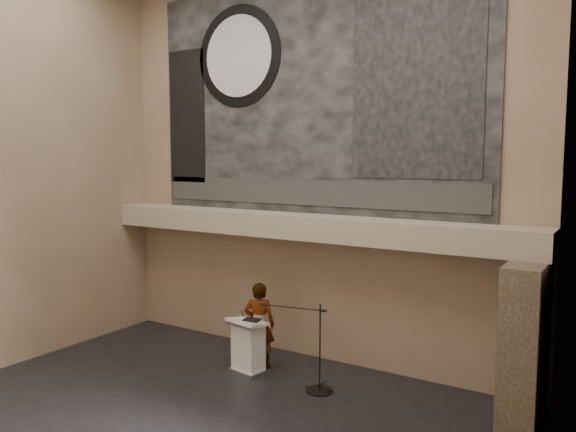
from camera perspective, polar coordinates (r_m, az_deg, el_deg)
The scene contains 18 objects.
floor at distance 9.99m, azimuth -10.55°, elevation -20.28°, with size 10.00×10.00×0.00m, color black.
wall_back at distance 12.19m, azimuth 2.02°, elevation 5.25°, with size 10.00×0.02×8.50m, color #816B52.
wall_right at distance 6.62m, azimuth 22.32°, elevation 4.22°, with size 0.02×8.00×8.50m, color #816B52.
soffit at distance 11.93m, azimuth 1.03°, elevation -1.03°, with size 10.00×0.80×0.50m, color tan.
sprinkler_left at distance 12.83m, azimuth -5.21°, elevation -1.82°, with size 0.04×0.04×0.06m, color #B2893D.
sprinkler_right at distance 11.06m, azimuth 9.33°, elevation -3.12°, with size 0.04×0.04×0.06m, color #B2893D.
banner at distance 12.23m, azimuth 1.98°, elevation 12.05°, with size 8.00×0.05×5.00m, color black.
banner_text_strip at distance 12.15m, azimuth 1.85°, elevation 2.41°, with size 7.76×0.02×0.55m, color #2C2C2C.
banner_clock_rim at distance 13.33m, azimuth -5.05°, elevation 15.87°, with size 2.30×2.30×0.02m, color black.
banner_clock_face at distance 13.32m, azimuth -5.10°, elevation 15.88°, with size 1.84×1.84×0.02m, color silver.
banner_building_print at distance 11.19m, azimuth 12.81°, elevation 13.00°, with size 2.60×0.02×3.60m, color black.
banner_brick_print at distance 14.20m, azimuth -10.21°, elevation 9.90°, with size 1.10×0.02×3.20m, color black.
stone_pier at distance 10.24m, azimuth 22.89°, elevation -11.84°, with size 0.60×1.40×2.70m, color #46392B.
lectern at distance 11.82m, azimuth -4.07°, elevation -13.05°, with size 0.85×0.67×1.14m.
binder at distance 11.59m, azimuth -3.72°, elevation -10.50°, with size 0.32×0.25×0.04m, color black.
papers at distance 11.70m, azimuth -4.83°, elevation -10.43°, with size 0.23×0.32×0.01m, color white.
speaker_person at distance 12.00m, azimuth -2.94°, elevation -10.97°, with size 0.66×0.43×1.81m, color white.
mic_stand at distance 11.04m, azimuth 3.03°, elevation -16.09°, with size 1.45×0.52×1.69m.
Camera 1 is at (6.16, -6.51, 4.40)m, focal length 35.00 mm.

